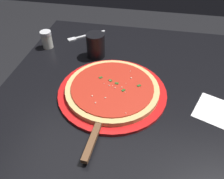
{
  "coord_description": "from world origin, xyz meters",
  "views": [
    {
      "loc": [
        0.56,
        0.08,
        1.27
      ],
      "look_at": [
        0.0,
        -0.03,
        0.76
      ],
      "focal_mm": 36.74,
      "sensor_mm": 36.0,
      "label": 1
    }
  ],
  "objects_px": {
    "parmesan_shaker": "(47,39)",
    "pizza_server": "(97,130)",
    "fork": "(85,36)",
    "pizza": "(112,89)",
    "cup_tall_drink": "(96,46)",
    "serving_plate": "(112,93)",
    "napkin_folded_right": "(218,112)"
  },
  "relations": [
    {
      "from": "serving_plate",
      "to": "cup_tall_drink",
      "type": "relative_size",
      "value": 3.7
    },
    {
      "from": "pizza",
      "to": "pizza_server",
      "type": "distance_m",
      "value": 0.17
    },
    {
      "from": "cup_tall_drink",
      "to": "parmesan_shaker",
      "type": "xyz_separation_m",
      "value": [
        -0.03,
        -0.22,
        -0.01
      ]
    },
    {
      "from": "pizza",
      "to": "cup_tall_drink",
      "type": "distance_m",
      "value": 0.24
    },
    {
      "from": "napkin_folded_right",
      "to": "fork",
      "type": "bearing_deg",
      "value": -125.19
    },
    {
      "from": "pizza",
      "to": "parmesan_shaker",
      "type": "xyz_separation_m",
      "value": [
        -0.24,
        -0.33,
        0.02
      ]
    },
    {
      "from": "serving_plate",
      "to": "pizza_server",
      "type": "relative_size",
      "value": 1.64
    },
    {
      "from": "serving_plate",
      "to": "cup_tall_drink",
      "type": "distance_m",
      "value": 0.24
    },
    {
      "from": "serving_plate",
      "to": "pizza",
      "type": "xyz_separation_m",
      "value": [
        -0.0,
        0.0,
        0.01
      ]
    },
    {
      "from": "pizza_server",
      "to": "napkin_folded_right",
      "type": "height_order",
      "value": "pizza_server"
    },
    {
      "from": "serving_plate",
      "to": "fork",
      "type": "xyz_separation_m",
      "value": [
        -0.36,
        -0.2,
        -0.0
      ]
    },
    {
      "from": "pizza",
      "to": "fork",
      "type": "xyz_separation_m",
      "value": [
        -0.36,
        -0.2,
        -0.02
      ]
    },
    {
      "from": "serving_plate",
      "to": "napkin_folded_right",
      "type": "height_order",
      "value": "serving_plate"
    },
    {
      "from": "pizza",
      "to": "fork",
      "type": "bearing_deg",
      "value": -151.01
    },
    {
      "from": "serving_plate",
      "to": "parmesan_shaker",
      "type": "height_order",
      "value": "parmesan_shaker"
    },
    {
      "from": "pizza",
      "to": "fork",
      "type": "distance_m",
      "value": 0.41
    },
    {
      "from": "cup_tall_drink",
      "to": "pizza_server",
      "type": "bearing_deg",
      "value": 14.2
    },
    {
      "from": "cup_tall_drink",
      "to": "parmesan_shaker",
      "type": "relative_size",
      "value": 1.33
    },
    {
      "from": "cup_tall_drink",
      "to": "parmesan_shaker",
      "type": "bearing_deg",
      "value": -97.18
    },
    {
      "from": "cup_tall_drink",
      "to": "fork",
      "type": "relative_size",
      "value": 0.63
    },
    {
      "from": "serving_plate",
      "to": "fork",
      "type": "height_order",
      "value": "serving_plate"
    },
    {
      "from": "pizza_server",
      "to": "fork",
      "type": "bearing_deg",
      "value": -160.35
    },
    {
      "from": "fork",
      "to": "parmesan_shaker",
      "type": "height_order",
      "value": "parmesan_shaker"
    },
    {
      "from": "fork",
      "to": "serving_plate",
      "type": "bearing_deg",
      "value": 28.99
    },
    {
      "from": "parmesan_shaker",
      "to": "pizza_server",
      "type": "bearing_deg",
      "value": 37.74
    },
    {
      "from": "parmesan_shaker",
      "to": "cup_tall_drink",
      "type": "bearing_deg",
      "value": 82.82
    },
    {
      "from": "pizza_server",
      "to": "cup_tall_drink",
      "type": "height_order",
      "value": "cup_tall_drink"
    },
    {
      "from": "cup_tall_drink",
      "to": "fork",
      "type": "bearing_deg",
      "value": -147.89
    },
    {
      "from": "fork",
      "to": "pizza_server",
      "type": "bearing_deg",
      "value": 19.65
    },
    {
      "from": "pizza_server",
      "to": "fork",
      "type": "height_order",
      "value": "pizza_server"
    },
    {
      "from": "pizza_server",
      "to": "cup_tall_drink",
      "type": "distance_m",
      "value": 0.4
    },
    {
      "from": "pizza",
      "to": "serving_plate",
      "type": "bearing_deg",
      "value": -55.72
    }
  ]
}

